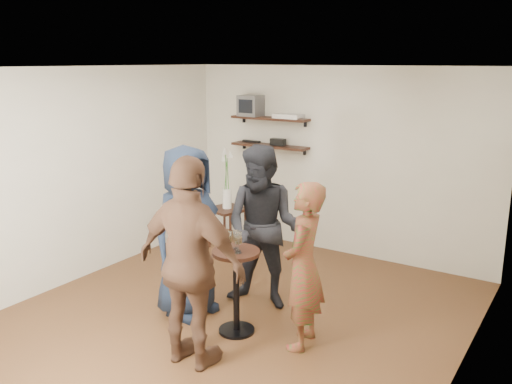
# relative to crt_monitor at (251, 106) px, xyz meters

# --- Properties ---
(room) EXTENTS (4.58, 5.08, 2.68)m
(room) POSITION_rel_crt_monitor_xyz_m (1.32, -2.38, -0.72)
(room) COLOR #442816
(room) RESTS_ON ground
(shelf_upper) EXTENTS (1.20, 0.25, 0.04)m
(shelf_upper) POSITION_rel_crt_monitor_xyz_m (0.32, 0.00, -0.17)
(shelf_upper) COLOR black
(shelf_upper) RESTS_ON room
(shelf_lower) EXTENTS (1.20, 0.25, 0.04)m
(shelf_lower) POSITION_rel_crt_monitor_xyz_m (0.32, 0.00, -0.57)
(shelf_lower) COLOR black
(shelf_lower) RESTS_ON room
(crt_monitor) EXTENTS (0.32, 0.30, 0.30)m
(crt_monitor) POSITION_rel_crt_monitor_xyz_m (0.00, 0.00, 0.00)
(crt_monitor) COLOR #59595B
(crt_monitor) RESTS_ON shelf_upper
(dvd_deck) EXTENTS (0.40, 0.24, 0.06)m
(dvd_deck) POSITION_rel_crt_monitor_xyz_m (0.63, 0.00, -0.12)
(dvd_deck) COLOR silver
(dvd_deck) RESTS_ON shelf_upper
(radio) EXTENTS (0.22, 0.10, 0.10)m
(radio) POSITION_rel_crt_monitor_xyz_m (0.46, 0.00, -0.50)
(radio) COLOR black
(radio) RESTS_ON shelf_lower
(power_strip) EXTENTS (0.30, 0.05, 0.03)m
(power_strip) POSITION_rel_crt_monitor_xyz_m (-0.03, 0.05, -0.54)
(power_strip) COLOR black
(power_strip) RESTS_ON shelf_lower
(side_table) EXTENTS (0.59, 0.59, 0.57)m
(side_table) POSITION_rel_crt_monitor_xyz_m (-0.07, -0.53, -1.54)
(side_table) COLOR black
(side_table) RESTS_ON room
(vase_lilies) EXTENTS (0.19, 0.19, 0.91)m
(vase_lilies) POSITION_rel_crt_monitor_xyz_m (-0.08, -0.53, -1.16)
(vase_lilies) COLOR white
(vase_lilies) RESTS_ON side_table
(drinks_table) EXTENTS (0.47, 0.47, 0.86)m
(drinks_table) POSITION_rel_crt_monitor_xyz_m (1.52, -2.60, -1.46)
(drinks_table) COLOR black
(drinks_table) RESTS_ON room
(wine_glass_fl) EXTENTS (0.06, 0.06, 0.19)m
(wine_glass_fl) POSITION_rel_crt_monitor_xyz_m (1.45, -2.63, -1.03)
(wine_glass_fl) COLOR silver
(wine_glass_fl) RESTS_ON drinks_table
(wine_glass_fr) EXTENTS (0.07, 0.07, 0.21)m
(wine_glass_fr) POSITION_rel_crt_monitor_xyz_m (1.58, -2.65, -1.01)
(wine_glass_fr) COLOR silver
(wine_glass_fr) RESTS_ON drinks_table
(wine_glass_bl) EXTENTS (0.06, 0.06, 0.19)m
(wine_glass_bl) POSITION_rel_crt_monitor_xyz_m (1.49, -2.55, -1.03)
(wine_glass_bl) COLOR silver
(wine_glass_bl) RESTS_ON drinks_table
(wine_glass_br) EXTENTS (0.06, 0.06, 0.19)m
(wine_glass_br) POSITION_rel_crt_monitor_xyz_m (1.55, -2.60, -1.03)
(wine_glass_br) COLOR silver
(wine_glass_br) RESTS_ON drinks_table
(person_plaid) EXTENTS (0.49, 0.65, 1.61)m
(person_plaid) POSITION_rel_crt_monitor_xyz_m (2.20, -2.47, -1.21)
(person_plaid) COLOR #AC1324
(person_plaid) RESTS_ON room
(person_dark) EXTENTS (0.97, 0.81, 1.80)m
(person_dark) POSITION_rel_crt_monitor_xyz_m (1.42, -1.93, -1.12)
(person_dark) COLOR black
(person_dark) RESTS_ON room
(person_navy) EXTENTS (0.69, 0.96, 1.83)m
(person_navy) POSITION_rel_crt_monitor_xyz_m (0.84, -2.52, -1.10)
(person_navy) COLOR black
(person_navy) RESTS_ON room
(person_brown) EXTENTS (1.12, 0.47, 1.90)m
(person_brown) POSITION_rel_crt_monitor_xyz_m (1.53, -3.29, -1.07)
(person_brown) COLOR #4F3221
(person_brown) RESTS_ON room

